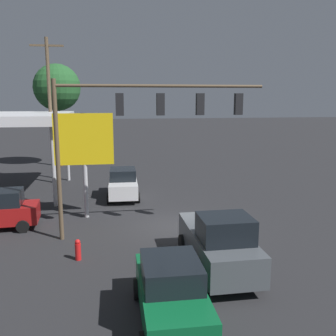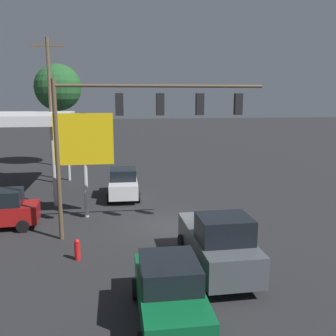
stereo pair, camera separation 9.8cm
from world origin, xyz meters
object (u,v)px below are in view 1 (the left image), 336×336
sedan_waiting (171,291)px  street_tree (57,88)px  price_sign (84,143)px  traffic_signal_assembly (142,117)px  sedan_far (123,183)px  pickup_parked (219,243)px  hatchback_crossing (0,210)px  fire_hydrant (78,250)px  utility_pole (50,108)px

sedan_waiting → street_tree: street_tree is taller
price_sign → street_tree: street_tree is taller
traffic_signal_assembly → street_tree: (6.32, -19.53, 1.79)m
price_sign → sedan_far: (-2.13, -3.90, -3.19)m
pickup_parked → hatchback_crossing: (9.55, -6.19, -0.16)m
hatchback_crossing → fire_hydrant: size_ratio=4.44×
utility_pole → price_sign: 9.75m
price_sign → sedan_far: price_sign is taller
sedan_waiting → street_tree: 28.30m
sedan_far → pickup_parked: (-3.25, 11.33, 0.16)m
traffic_signal_assembly → sedan_far: (0.74, -7.09, -4.68)m
traffic_signal_assembly → utility_pole: utility_pole is taller
price_sign → fire_hydrant: 6.76m
hatchback_crossing → pickup_parked: bearing=143.2°
fire_hydrant → price_sign: bearing=-90.0°
utility_pole → price_sign: size_ratio=1.90×
street_tree → fire_hydrant: (-3.45, 21.99, -6.98)m
traffic_signal_assembly → fire_hydrant: (2.87, 2.46, -5.20)m
traffic_signal_assembly → price_sign: size_ratio=1.68×
sedan_far → street_tree: bearing=-154.7°
sedan_far → sedan_waiting: size_ratio=1.01×
fire_hydrant → sedan_waiting: bearing=122.9°
sedan_far → street_tree: (5.58, -12.44, 6.47)m
traffic_signal_assembly → sedan_waiting: 8.62m
fire_hydrant → pickup_parked: bearing=161.7°
hatchback_crossing → fire_hydrant: bearing=129.6°
sedan_waiting → fire_hydrant: bearing=-146.8°
street_tree → fire_hydrant: street_tree is taller
pickup_parked → price_sign: bearing=-144.9°
utility_pole → hatchback_crossing: bearing=83.8°
utility_pole → traffic_signal_assembly: bearing=115.7°
price_sign → traffic_signal_assembly: bearing=132.0°
sedan_waiting → fire_hydrant: size_ratio=5.01×
hatchback_crossing → utility_pole: bearing=-100.0°
utility_pole → sedan_waiting: utility_pole is taller
pickup_parked → utility_pole: bearing=-153.8°
traffic_signal_assembly → hatchback_crossing: size_ratio=2.46×
utility_pole → price_sign: (-3.05, 9.12, -1.58)m
traffic_signal_assembly → sedan_waiting: size_ratio=2.18×
sedan_waiting → price_sign: bearing=-163.2°
price_sign → hatchback_crossing: (4.17, 1.24, -3.20)m
price_sign → pickup_parked: (-5.38, 7.43, -3.03)m
sedan_waiting → street_tree: (6.53, -26.77, 6.47)m
sedan_far → hatchback_crossing: 8.13m
traffic_signal_assembly → pickup_parked: bearing=120.7°
hatchback_crossing → fire_hydrant: hatchback_crossing is taller
traffic_signal_assembly → hatchback_crossing: (7.04, -1.94, -4.69)m
utility_pole → pickup_parked: utility_pole is taller
traffic_signal_assembly → utility_pole: size_ratio=0.88×
price_sign → sedan_waiting: (-3.09, 10.43, -3.19)m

